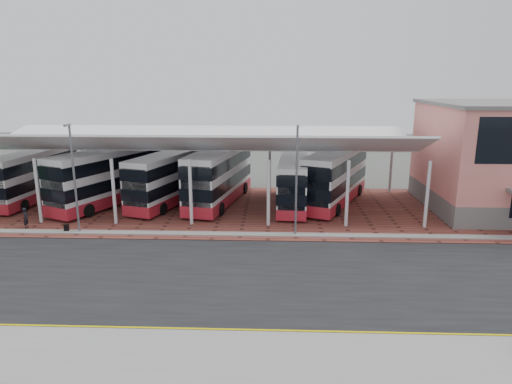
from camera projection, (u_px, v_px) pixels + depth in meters
ground at (266, 270)px, 27.25m from camera, size 140.00×140.00×0.00m
road at (266, 277)px, 26.27m from camera, size 120.00×14.00×0.02m
forecourt at (292, 210)px, 39.77m from camera, size 72.00×16.00×0.06m
sidewalk at (263, 359)px, 18.50m from camera, size 120.00×4.00×0.14m
north_kerb at (268, 235)px, 33.24m from camera, size 120.00×0.80×0.14m
yellow_line_near at (264, 334)px, 20.45m from camera, size 120.00×0.12×0.01m
yellow_line_far at (264, 330)px, 20.74m from camera, size 120.00×0.12×0.01m
canopy at (200, 142)px, 39.58m from camera, size 37.00×11.63×7.07m
lamp_west at (74, 176)px, 32.79m from camera, size 0.16×0.90×8.07m
lamp_east at (297, 177)px, 32.20m from camera, size 0.16×0.90×8.07m
bus_0 at (34, 176)px, 42.24m from camera, size 3.79×11.40×4.61m
bus_1 at (108, 177)px, 40.85m from camera, size 7.55×12.16×4.99m
bus_2 at (171, 178)px, 41.27m from camera, size 5.94×11.50×4.64m
bus_3 at (219, 176)px, 41.34m from camera, size 5.11×12.36×4.97m
bus_4 at (293, 182)px, 40.37m from camera, size 3.16×10.61×4.31m
bus_5 at (336, 177)px, 41.08m from camera, size 7.27×11.94×4.88m
pedestrian at (26, 218)px, 34.64m from camera, size 0.47×0.63×1.59m
suitcase at (66, 228)px, 33.86m from camera, size 0.32×0.23×0.55m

